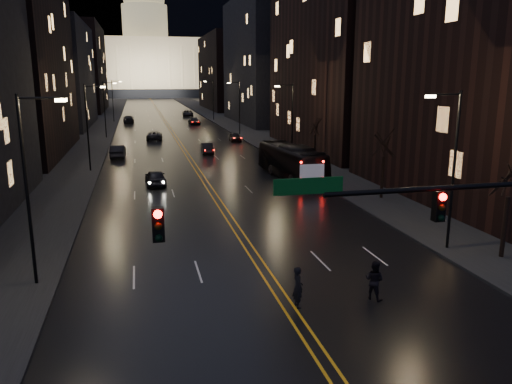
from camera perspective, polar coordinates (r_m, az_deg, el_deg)
ground at (r=17.97m, az=8.69°, el=-19.84°), size 900.00×900.00×0.00m
road at (r=144.37m, az=-11.02°, el=8.94°), size 20.00×320.00×0.02m
sidewalk_left at (r=144.47m, az=-16.64°, el=8.67°), size 8.00×320.00×0.16m
sidewalk_right at (r=145.61m, az=-5.44°, el=9.18°), size 8.00×320.00×0.16m
center_line at (r=144.37m, az=-11.02°, el=8.95°), size 0.62×320.00×0.01m
building_left_mid at (r=69.71m, az=-26.75°, el=15.22°), size 12.00×30.00×28.00m
building_left_far at (r=106.99m, az=-21.90°, el=12.28°), size 12.00×34.00×20.00m
building_left_dist at (r=154.68m, az=-19.39°, el=13.17°), size 12.00×40.00×24.00m
building_right_near at (r=43.36m, az=26.05°, el=14.79°), size 12.00×26.00×24.00m
building_right_tall at (r=69.97m, az=10.13°, el=20.47°), size 12.00×30.00×38.00m
building_right_mid at (r=109.33m, az=1.03°, el=14.75°), size 12.00×34.00×26.00m
building_right_dist at (r=156.26m, az=-3.44°, el=13.48°), size 12.00×40.00×22.00m
mountain_ridge at (r=400.42m, az=-7.01°, el=20.88°), size 520.00×60.00×130.00m
capitol at (r=264.09m, az=-12.37°, el=14.36°), size 90.00×50.00×58.50m
traffic_signal at (r=18.83m, az=26.20°, el=-2.51°), size 17.29×0.45×7.00m
streetlamp_right_near at (r=29.55m, az=21.44°, el=3.12°), size 2.13×0.25×9.00m
streetlamp_left_near at (r=24.85m, az=-24.40°, el=1.13°), size 2.13×0.25×9.00m
streetlamp_right_mid at (r=56.64m, az=3.99°, el=8.32°), size 2.13×0.25×9.00m
streetlamp_left_mid at (r=54.34m, az=-18.55°, el=7.48°), size 2.13×0.25×9.00m
streetlamp_right_far at (r=85.70m, az=-2.02°, el=9.93°), size 2.13×0.25×9.00m
streetlamp_left_far at (r=84.19m, az=-16.81°, el=9.34°), size 2.13×0.25×9.00m
streetlamp_right_dist at (r=115.23m, az=-4.99°, el=10.68°), size 2.13×0.25×9.00m
streetlamp_left_dist at (r=114.12m, az=-15.97°, el=10.22°), size 2.13×0.25×9.00m
tree_right_near at (r=29.41m, az=27.06°, el=1.44°), size 2.40×2.40×6.65m
tree_right_mid at (r=40.92m, az=14.44°, el=5.35°), size 2.40×2.40×6.65m
tree_right_far at (r=55.50m, az=6.78°, el=7.58°), size 2.40×2.40×6.65m
bus at (r=48.78m, az=4.06°, el=3.48°), size 3.83×12.02×3.29m
oncoming_car_a at (r=46.46m, az=-11.41°, el=1.63°), size 1.95×4.39×1.47m
oncoming_car_b at (r=63.77m, az=-15.51°, el=4.51°), size 1.81×4.80×1.57m
oncoming_car_c at (r=80.50m, az=-11.53°, el=6.34°), size 2.67×5.15×1.39m
oncoming_car_d at (r=112.13m, az=-14.37°, el=8.07°), size 2.44×5.52×1.57m
receding_car_a at (r=64.94m, az=-5.59°, el=4.97°), size 1.61×4.14×1.34m
receding_car_b at (r=77.17m, az=-2.42°, el=6.30°), size 1.74×4.03×1.35m
receding_car_c at (r=104.92m, az=-7.08°, el=8.02°), size 2.26×5.10×1.46m
receding_car_d at (r=127.99m, az=-7.79°, el=8.91°), size 2.84×5.66×1.54m
pedestrian_a at (r=21.79m, az=4.81°, el=-10.79°), size 0.49×0.70×1.85m
pedestrian_b at (r=23.08m, az=13.36°, el=-9.78°), size 0.92×0.98×1.80m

